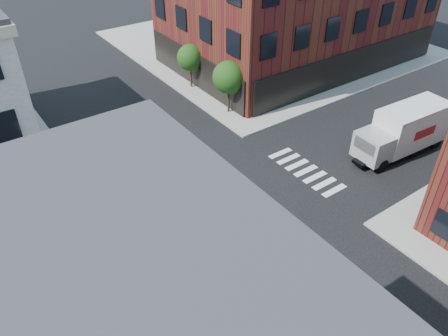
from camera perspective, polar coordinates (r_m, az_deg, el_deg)
ground at (r=27.56m, az=0.10°, el=-5.38°), size 120.00×120.00×0.00m
sidewalk_ne at (r=53.38m, az=5.63°, el=15.98°), size 30.00×30.00×0.15m
building_ne at (r=47.79m, az=9.68°, el=20.73°), size 25.00×16.00×12.00m
tree_near at (r=36.44m, az=0.72°, el=11.60°), size 2.69×2.69×4.49m
tree_far at (r=41.17m, az=-4.34°, el=14.02°), size 2.43×2.43×4.07m
signal_pole at (r=19.16m, az=-4.94°, el=-17.51°), size 1.29×1.24×4.60m
box_truck at (r=34.30m, az=22.44°, el=4.58°), size 8.01×2.86×3.57m
traffic_cone at (r=23.32m, az=-1.92°, el=-14.20°), size 0.42×0.42×0.65m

